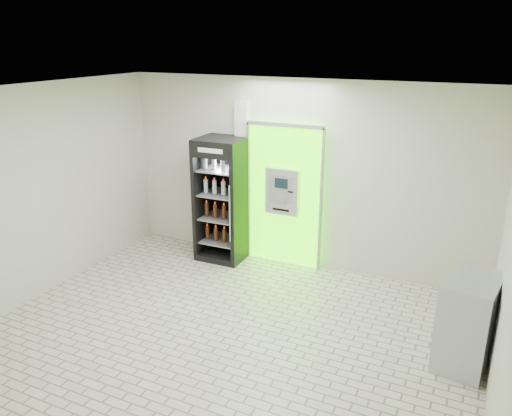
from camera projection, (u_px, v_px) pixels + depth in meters
The scene contains 6 objects.
ground at pixel (225, 337), 6.27m from camera, with size 6.00×6.00×0.00m, color beige.
room_shell at pixel (222, 198), 5.67m from camera, with size 6.00×6.00×6.00m.
atm_assembly at pixel (285, 195), 8.03m from camera, with size 1.30×0.24×2.33m.
pillar at pixel (242, 181), 8.33m from camera, with size 0.22×0.11×2.60m.
beverage_cooler at pixel (223, 202), 8.27m from camera, with size 0.78×0.74×2.05m.
steel_cabinet at pixel (468, 322), 5.60m from camera, with size 0.67×0.88×1.07m.
Camera 1 is at (2.65, -4.72, 3.57)m, focal length 35.00 mm.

